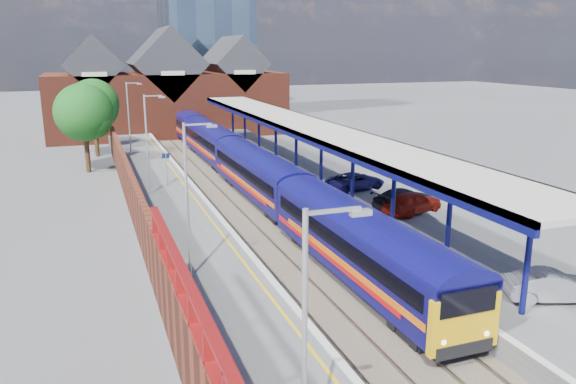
# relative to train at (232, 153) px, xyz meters

# --- Properties ---
(ground) EXTENTS (240.00, 240.00, 0.00)m
(ground) POSITION_rel_train_xyz_m (-1.49, 0.30, -2.12)
(ground) COLOR #5B5B5E
(ground) RESTS_ON ground
(ballast_bed) EXTENTS (6.00, 76.00, 0.06)m
(ballast_bed) POSITION_rel_train_xyz_m (-1.49, -9.70, -2.09)
(ballast_bed) COLOR #473D33
(ballast_bed) RESTS_ON ground
(rails) EXTENTS (4.51, 76.00, 0.14)m
(rails) POSITION_rel_train_xyz_m (-1.49, -9.70, -2.00)
(rails) COLOR slate
(rails) RESTS_ON ground
(left_platform) EXTENTS (5.00, 76.00, 1.00)m
(left_platform) POSITION_rel_train_xyz_m (-6.99, -9.70, -1.62)
(left_platform) COLOR #565659
(left_platform) RESTS_ON ground
(right_platform) EXTENTS (6.00, 76.00, 1.00)m
(right_platform) POSITION_rel_train_xyz_m (4.51, -9.70, -1.62)
(right_platform) COLOR #565659
(right_platform) RESTS_ON ground
(coping_left) EXTENTS (0.30, 76.00, 0.05)m
(coping_left) POSITION_rel_train_xyz_m (-4.64, -9.70, -1.10)
(coping_left) COLOR silver
(coping_left) RESTS_ON left_platform
(coping_right) EXTENTS (0.30, 76.00, 0.05)m
(coping_right) POSITION_rel_train_xyz_m (1.66, -9.70, -1.10)
(coping_right) COLOR silver
(coping_right) RESTS_ON right_platform
(yellow_line) EXTENTS (0.14, 76.00, 0.01)m
(yellow_line) POSITION_rel_train_xyz_m (-5.24, -9.70, -1.12)
(yellow_line) COLOR yellow
(yellow_line) RESTS_ON left_platform
(train) EXTENTS (2.97, 65.93, 3.45)m
(train) POSITION_rel_train_xyz_m (0.00, 0.00, 0.00)
(train) COLOR #0D0C55
(train) RESTS_ON ground
(canopy) EXTENTS (4.50, 52.00, 4.48)m
(canopy) POSITION_rel_train_xyz_m (3.99, -7.75, 3.13)
(canopy) COLOR #0E0F51
(canopy) RESTS_ON right_platform
(lamp_post_a) EXTENTS (1.48, 0.18, 7.00)m
(lamp_post_a) POSITION_rel_train_xyz_m (-7.86, -37.70, 2.87)
(lamp_post_a) COLOR #A5A8AA
(lamp_post_a) RESTS_ON left_platform
(lamp_post_b) EXTENTS (1.48, 0.18, 7.00)m
(lamp_post_b) POSITION_rel_train_xyz_m (-7.86, -23.70, 2.87)
(lamp_post_b) COLOR #A5A8AA
(lamp_post_b) RESTS_ON left_platform
(lamp_post_c) EXTENTS (1.48, 0.18, 7.00)m
(lamp_post_c) POSITION_rel_train_xyz_m (-7.86, -7.70, 2.87)
(lamp_post_c) COLOR #A5A8AA
(lamp_post_c) RESTS_ON left_platform
(lamp_post_d) EXTENTS (1.48, 0.18, 7.00)m
(lamp_post_d) POSITION_rel_train_xyz_m (-7.86, 8.30, 2.87)
(lamp_post_d) COLOR #A5A8AA
(lamp_post_d) RESTS_ON left_platform
(platform_sign) EXTENTS (0.55, 0.08, 2.50)m
(platform_sign) POSITION_rel_train_xyz_m (-6.49, -5.70, 0.57)
(platform_sign) COLOR #A5A8AA
(platform_sign) RESTS_ON left_platform
(brick_wall) EXTENTS (0.35, 50.00, 3.86)m
(brick_wall) POSITION_rel_train_xyz_m (-9.59, -16.16, 0.33)
(brick_wall) COLOR maroon
(brick_wall) RESTS_ON left_platform
(station_building) EXTENTS (30.00, 12.12, 13.78)m
(station_building) POSITION_rel_train_xyz_m (-1.49, 28.30, 3.33)
(station_building) COLOR maroon
(station_building) RESTS_ON ground
(tree_near) EXTENTS (5.20, 5.20, 8.10)m
(tree_near) POSITION_rel_train_xyz_m (-11.84, 6.21, 3.23)
(tree_near) COLOR #382314
(tree_near) RESTS_ON ground
(tree_far) EXTENTS (5.20, 5.20, 8.10)m
(tree_far) POSITION_rel_train_xyz_m (-10.84, 14.21, 3.23)
(tree_far) COLOR #382314
(tree_far) RESTS_ON ground
(parked_car_red) EXTENTS (4.50, 2.88, 1.43)m
(parked_car_red) POSITION_rel_train_xyz_m (6.97, -18.22, -0.41)
(parked_car_red) COLOR maroon
(parked_car_red) RESTS_ON right_platform
(parked_car_silver) EXTENTS (4.05, 2.53, 1.26)m
(parked_car_silver) POSITION_rel_train_xyz_m (5.51, -31.12, -0.49)
(parked_car_silver) COLOR #A6A5AA
(parked_car_silver) RESTS_ON right_platform
(parked_car_dark) EXTENTS (4.92, 3.07, 1.33)m
(parked_car_dark) POSITION_rel_train_xyz_m (7.01, -17.14, -0.46)
(parked_car_dark) COLOR black
(parked_car_dark) RESTS_ON right_platform
(parked_car_blue) EXTENTS (4.82, 2.90, 1.25)m
(parked_car_blue) POSITION_rel_train_xyz_m (6.40, -11.43, -0.50)
(parked_car_blue) COLOR navy
(parked_car_blue) RESTS_ON right_platform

